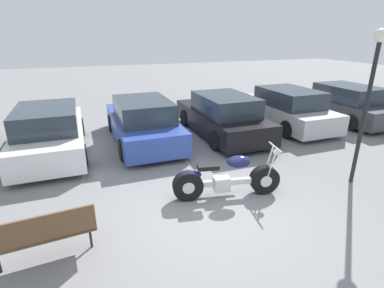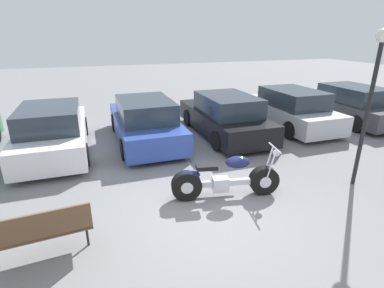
{
  "view_description": "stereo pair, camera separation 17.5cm",
  "coord_description": "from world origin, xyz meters",
  "px_view_note": "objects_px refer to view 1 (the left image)",
  "views": [
    {
      "loc": [
        -2.18,
        -4.61,
        3.32
      ],
      "look_at": [
        0.16,
        1.62,
        0.85
      ],
      "focal_mm": 28.0,
      "sensor_mm": 36.0,
      "label": 1
    },
    {
      "loc": [
        -2.01,
        -4.67,
        3.32
      ],
      "look_at": [
        0.16,
        1.62,
        0.85
      ],
      "focal_mm": 28.0,
      "sensor_mm": 36.0,
      "label": 2
    }
  ],
  "objects_px": {
    "parked_car_dark_grey": "(343,104)",
    "parked_car_black": "(222,116)",
    "parked_car_white": "(50,132)",
    "motorcycle": "(226,179)",
    "parked_car_blue": "(143,122)",
    "lamp_post": "(371,82)",
    "parked_car_silver": "(285,108)",
    "park_bench": "(43,233)"
  },
  "relations": [
    {
      "from": "parked_car_silver",
      "to": "parked_car_black",
      "type": "bearing_deg",
      "value": -176.48
    },
    {
      "from": "parked_car_white",
      "to": "parked_car_black",
      "type": "distance_m",
      "value": 5.41
    },
    {
      "from": "motorcycle",
      "to": "lamp_post",
      "type": "xyz_separation_m",
      "value": [
        3.11,
        -0.45,
        1.94
      ]
    },
    {
      "from": "parked_car_black",
      "to": "parked_car_silver",
      "type": "bearing_deg",
      "value": 3.52
    },
    {
      "from": "parked_car_blue",
      "to": "park_bench",
      "type": "height_order",
      "value": "parked_car_blue"
    },
    {
      "from": "parked_car_white",
      "to": "parked_car_dark_grey",
      "type": "height_order",
      "value": "same"
    },
    {
      "from": "parked_car_white",
      "to": "park_bench",
      "type": "distance_m",
      "value": 4.85
    },
    {
      "from": "parked_car_white",
      "to": "lamp_post",
      "type": "distance_m",
      "value": 8.25
    },
    {
      "from": "motorcycle",
      "to": "parked_car_blue",
      "type": "relative_size",
      "value": 0.52
    },
    {
      "from": "parked_car_blue",
      "to": "park_bench",
      "type": "xyz_separation_m",
      "value": [
        -2.51,
        -4.92,
        -0.11
      ]
    },
    {
      "from": "motorcycle",
      "to": "lamp_post",
      "type": "distance_m",
      "value": 3.69
    },
    {
      "from": "motorcycle",
      "to": "parked_car_silver",
      "type": "xyz_separation_m",
      "value": [
        4.48,
        4.01,
        0.24
      ]
    },
    {
      "from": "parked_car_white",
      "to": "lamp_post",
      "type": "height_order",
      "value": "lamp_post"
    },
    {
      "from": "lamp_post",
      "to": "motorcycle",
      "type": "bearing_deg",
      "value": 171.84
    },
    {
      "from": "parked_car_black",
      "to": "parked_car_white",
      "type": "bearing_deg",
      "value": 178.48
    },
    {
      "from": "parked_car_dark_grey",
      "to": "lamp_post",
      "type": "relative_size",
      "value": 1.3
    },
    {
      "from": "parked_car_white",
      "to": "parked_car_blue",
      "type": "bearing_deg",
      "value": 1.68
    },
    {
      "from": "parked_car_dark_grey",
      "to": "parked_car_black",
      "type": "bearing_deg",
      "value": -179.62
    },
    {
      "from": "parked_car_blue",
      "to": "parked_car_black",
      "type": "xyz_separation_m",
      "value": [
        2.71,
        -0.22,
        0.0
      ]
    },
    {
      "from": "motorcycle",
      "to": "parked_car_silver",
      "type": "height_order",
      "value": "parked_car_silver"
    },
    {
      "from": "parked_car_white",
      "to": "park_bench",
      "type": "bearing_deg",
      "value": -87.7
    },
    {
      "from": "parked_car_blue",
      "to": "park_bench",
      "type": "bearing_deg",
      "value": -117.02
    },
    {
      "from": "parked_car_blue",
      "to": "parked_car_dark_grey",
      "type": "xyz_separation_m",
      "value": [
        8.12,
        -0.19,
        0.0
      ]
    },
    {
      "from": "parked_car_white",
      "to": "parked_car_blue",
      "type": "height_order",
      "value": "same"
    },
    {
      "from": "parked_car_white",
      "to": "motorcycle",
      "type": "bearing_deg",
      "value": -47.61
    },
    {
      "from": "parked_car_black",
      "to": "parked_car_dark_grey",
      "type": "bearing_deg",
      "value": 0.38
    },
    {
      "from": "parked_car_white",
      "to": "parked_car_dark_grey",
      "type": "xyz_separation_m",
      "value": [
        10.82,
        -0.11,
        0.0
      ]
    },
    {
      "from": "parked_car_blue",
      "to": "lamp_post",
      "type": "relative_size",
      "value": 1.3
    },
    {
      "from": "motorcycle",
      "to": "parked_car_silver",
      "type": "relative_size",
      "value": 0.52
    },
    {
      "from": "parked_car_black",
      "to": "park_bench",
      "type": "bearing_deg",
      "value": -137.97
    },
    {
      "from": "motorcycle",
      "to": "park_bench",
      "type": "height_order",
      "value": "motorcycle"
    },
    {
      "from": "park_bench",
      "to": "parked_car_blue",
      "type": "bearing_deg",
      "value": 62.98
    },
    {
      "from": "parked_car_blue",
      "to": "park_bench",
      "type": "relative_size",
      "value": 2.92
    },
    {
      "from": "lamp_post",
      "to": "parked_car_silver",
      "type": "bearing_deg",
      "value": 72.96
    },
    {
      "from": "parked_car_white",
      "to": "lamp_post",
      "type": "relative_size",
      "value": 1.3
    },
    {
      "from": "parked_car_black",
      "to": "park_bench",
      "type": "xyz_separation_m",
      "value": [
        -5.22,
        -4.7,
        -0.11
      ]
    },
    {
      "from": "parked_car_dark_grey",
      "to": "motorcycle",
      "type": "bearing_deg",
      "value": -151.62
    },
    {
      "from": "parked_car_blue",
      "to": "motorcycle",
      "type": "bearing_deg",
      "value": -77.06
    },
    {
      "from": "park_bench",
      "to": "parked_car_dark_grey",
      "type": "bearing_deg",
      "value": 24.03
    },
    {
      "from": "park_bench",
      "to": "lamp_post",
      "type": "height_order",
      "value": "lamp_post"
    },
    {
      "from": "motorcycle",
      "to": "park_bench",
      "type": "relative_size",
      "value": 1.53
    },
    {
      "from": "parked_car_blue",
      "to": "park_bench",
      "type": "distance_m",
      "value": 5.53
    }
  ]
}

